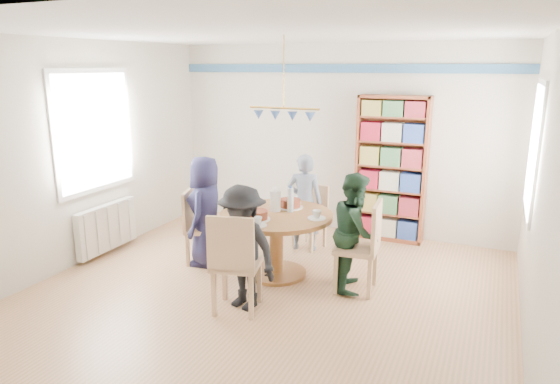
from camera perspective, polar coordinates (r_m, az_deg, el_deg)
The scene contains 14 objects.
ground at distance 5.46m, azimuth -1.73°, elevation -11.70°, with size 5.00×5.00×0.00m, color tan.
room_shell at distance 5.86m, azimuth -0.49°, elevation 6.98°, with size 5.00×5.00×5.00m.
radiator at distance 6.87m, azimuth -19.18°, elevation -3.84°, with size 0.12×1.00×0.60m.
dining_table at distance 5.76m, azimuth -0.41°, elevation -4.30°, with size 1.30×1.30×0.75m.
chair_left at distance 6.24m, azimuth -9.48°, elevation -3.54°, with size 0.51×0.51×0.91m.
chair_right at distance 5.43m, azimuth 9.65°, elevation -5.73°, with size 0.48×0.48×1.01m.
chair_far at distance 6.72m, azimuth 3.73°, elevation -2.42°, with size 0.46×0.46×0.84m.
chair_near at distance 4.89m, azimuth -5.25°, elevation -7.67°, with size 0.55×0.55×1.03m.
person_left at distance 6.12m, azimuth -8.46°, elevation -2.19°, with size 0.66×0.43×1.35m, color #1C1C3D.
person_right at distance 5.46m, azimuth 8.62°, elevation -4.51°, with size 0.63×0.49×1.30m, color black.
person_far at distance 6.56m, azimuth 2.81°, elevation -1.18°, with size 0.47×0.31×1.29m, color gray.
person_near at distance 4.99m, azimuth -4.30°, elevation -6.38°, with size 0.82×0.47×1.27m, color black.
bookshelf at distance 7.03m, azimuth 12.57°, elevation 2.41°, with size 0.96×0.29×2.01m.
tableware at distance 5.72m, azimuth -0.54°, elevation -1.71°, with size 1.18×1.18×0.31m.
Camera 1 is at (2.13, -4.43, 2.39)m, focal length 32.00 mm.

